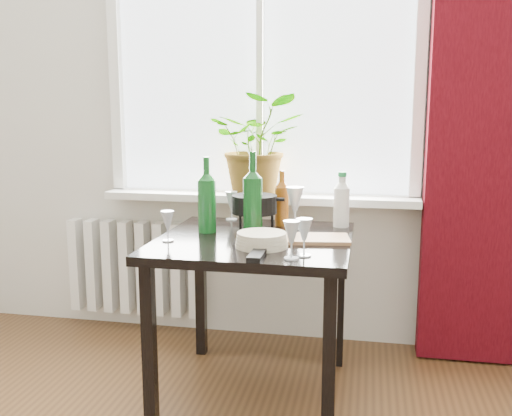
% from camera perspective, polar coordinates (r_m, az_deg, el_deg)
% --- Properties ---
extents(window, '(1.72, 0.08, 1.62)m').
position_cam_1_polar(window, '(3.17, 0.49, 15.24)').
color(window, white).
rests_on(window, ground).
extents(windowsill, '(1.72, 0.20, 0.04)m').
position_cam_1_polar(windowsill, '(3.12, 0.23, 1.05)').
color(windowsill, white).
rests_on(windowsill, ground).
extents(curtain, '(0.50, 0.12, 2.56)m').
position_cam_1_polar(curtain, '(3.04, 21.57, 9.04)').
color(curtain, '#35040A').
rests_on(curtain, ground).
extents(radiator, '(0.80, 0.10, 0.55)m').
position_cam_1_polar(radiator, '(3.46, -12.01, -5.81)').
color(radiator, white).
rests_on(radiator, ground).
extents(table, '(0.85, 0.85, 0.74)m').
position_cam_1_polar(table, '(2.56, -0.14, -4.98)').
color(table, black).
rests_on(table, ground).
extents(potted_plant, '(0.53, 0.47, 0.54)m').
position_cam_1_polar(potted_plant, '(3.05, 0.23, 6.33)').
color(potted_plant, '#246C1D').
rests_on(potted_plant, windowsill).
extents(wine_bottle_left, '(0.10, 0.10, 0.36)m').
position_cam_1_polar(wine_bottle_left, '(2.63, -4.95, 1.42)').
color(wine_bottle_left, '#0E4917').
rests_on(wine_bottle_left, table).
extents(wine_bottle_right, '(0.10, 0.10, 0.38)m').
position_cam_1_polar(wine_bottle_right, '(2.59, -0.32, 1.61)').
color(wine_bottle_right, '#0C3F13').
rests_on(wine_bottle_right, table).
extents(bottle_amber, '(0.08, 0.08, 0.28)m').
position_cam_1_polar(bottle_amber, '(2.78, 2.60, 1.04)').
color(bottle_amber, brown).
rests_on(bottle_amber, table).
extents(cleaning_bottle, '(0.10, 0.10, 0.27)m').
position_cam_1_polar(cleaning_bottle, '(2.78, 8.56, 0.85)').
color(cleaning_bottle, white).
rests_on(cleaning_bottle, table).
extents(wineglass_front_right, '(0.07, 0.07, 0.15)m').
position_cam_1_polar(wineglass_front_right, '(2.17, 3.57, -3.19)').
color(wineglass_front_right, silver).
rests_on(wineglass_front_right, table).
extents(wineglass_far_right, '(0.09, 0.09, 0.15)m').
position_cam_1_polar(wineglass_far_right, '(2.22, 4.83, -2.90)').
color(wineglass_far_right, silver).
rests_on(wineglass_far_right, table).
extents(wineglass_back_center, '(0.11, 0.11, 0.21)m').
position_cam_1_polar(wineglass_back_center, '(2.72, 3.91, 0.10)').
color(wineglass_back_center, silver).
rests_on(wineglass_back_center, table).
extents(wineglass_back_left, '(0.07, 0.07, 0.15)m').
position_cam_1_polar(wineglass_back_left, '(2.93, -2.48, 0.25)').
color(wineglass_back_left, silver).
rests_on(wineglass_back_left, table).
extents(wineglass_front_left, '(0.06, 0.06, 0.14)m').
position_cam_1_polar(wineglass_front_left, '(2.49, -8.82, -1.78)').
color(wineglass_front_left, silver).
rests_on(wineglass_front_left, table).
extents(plate_stack, '(0.29, 0.29, 0.06)m').
position_cam_1_polar(plate_stack, '(2.36, 0.57, -3.21)').
color(plate_stack, beige).
rests_on(plate_stack, table).
extents(fondue_pot, '(0.25, 0.22, 0.17)m').
position_cam_1_polar(fondue_pot, '(2.69, -0.17, -0.44)').
color(fondue_pot, black).
rests_on(fondue_pot, table).
extents(tv_remote, '(0.05, 0.18, 0.02)m').
position_cam_1_polar(tv_remote, '(2.21, 0.14, -4.66)').
color(tv_remote, black).
rests_on(tv_remote, table).
extents(cutting_board, '(0.32, 0.23, 0.02)m').
position_cam_1_polar(cutting_board, '(2.50, 5.93, -3.07)').
color(cutting_board, '#9B6D46').
rests_on(cutting_board, table).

